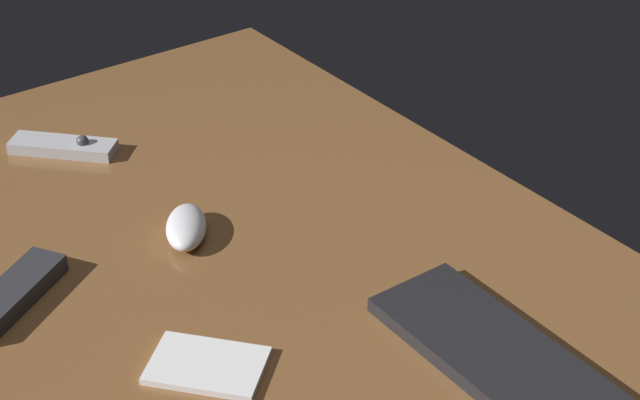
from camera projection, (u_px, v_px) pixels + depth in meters
The scene contains 6 objects.
desk at pixel (273, 266), 140.64cm from camera, with size 140.00×84.00×2.00cm, color brown.
keyboard at pixel (508, 364), 120.73cm from camera, with size 37.33×13.32×1.95cm, color black.
computer_mouse at pixel (186, 227), 143.66cm from camera, with size 11.11×5.72×3.63cm, color silver.
media_remote at pixel (64, 146), 164.78cm from camera, with size 15.94×15.57×3.28cm.
tv_remote at pixel (12, 295), 131.35cm from camera, with size 17.55×5.36×2.58cm, color #2D2D33.
notepad at pixel (207, 366), 121.23cm from camera, with size 13.72×9.05×0.89cm, color white.
Camera 1 is at (95.12, -62.21, 84.58)cm, focal length 56.87 mm.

